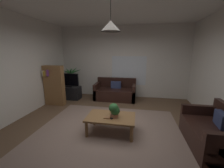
# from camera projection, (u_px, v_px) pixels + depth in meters

# --- Properties ---
(floor) EXTENTS (5.21, 5.38, 0.02)m
(floor) POSITION_uv_depth(u_px,v_px,m) (110.00, 128.00, 3.58)
(floor) COLOR brown
(floor) RESTS_ON ground
(rug) EXTENTS (3.39, 2.96, 0.01)m
(rug) POSITION_uv_depth(u_px,v_px,m) (108.00, 131.00, 3.38)
(rug) COLOR gray
(rug) RESTS_ON ground
(wall_back) EXTENTS (5.33, 0.06, 2.88)m
(wall_back) POSITION_uv_depth(u_px,v_px,m) (123.00, 62.00, 5.87)
(wall_back) COLOR silver
(wall_back) RESTS_ON ground
(wall_left) EXTENTS (0.06, 5.38, 2.88)m
(wall_left) POSITION_uv_depth(u_px,v_px,m) (11.00, 68.00, 3.72)
(wall_left) COLOR silver
(wall_left) RESTS_ON ground
(ceiling) EXTENTS (5.21, 5.38, 0.02)m
(ceiling) POSITION_uv_depth(u_px,v_px,m) (109.00, 0.00, 2.95)
(ceiling) COLOR white
(window_pane) EXTENTS (1.40, 0.01, 1.17)m
(window_pane) POSITION_uv_depth(u_px,v_px,m) (129.00, 71.00, 5.87)
(window_pane) COLOR white
(couch_under_window) EXTENTS (1.59, 0.81, 0.82)m
(couch_under_window) POSITION_uv_depth(u_px,v_px,m) (115.00, 92.00, 5.69)
(couch_under_window) COLOR black
(couch_under_window) RESTS_ON ground
(couch_right_side) EXTENTS (0.81, 1.34, 0.82)m
(couch_right_side) POSITION_uv_depth(u_px,v_px,m) (213.00, 134.00, 2.79)
(couch_right_side) COLOR black
(couch_right_side) RESTS_ON ground
(coffee_table) EXTENTS (1.10, 0.69, 0.40)m
(coffee_table) POSITION_uv_depth(u_px,v_px,m) (111.00, 119.00, 3.29)
(coffee_table) COLOR olive
(coffee_table) RESTS_ON ground
(book_on_table_0) EXTENTS (0.16, 0.13, 0.02)m
(book_on_table_0) POSITION_uv_depth(u_px,v_px,m) (107.00, 117.00, 3.20)
(book_on_table_0) COLOR #99663F
(book_on_table_0) RESTS_ON coffee_table
(remote_on_table_0) EXTENTS (0.17, 0.08, 0.02)m
(remote_on_table_0) POSITION_uv_depth(u_px,v_px,m) (115.00, 114.00, 3.34)
(remote_on_table_0) COLOR black
(remote_on_table_0) RESTS_ON coffee_table
(remote_on_table_1) EXTENTS (0.15, 0.15, 0.02)m
(remote_on_table_1) POSITION_uv_depth(u_px,v_px,m) (114.00, 118.00, 3.18)
(remote_on_table_1) COLOR black
(remote_on_table_1) RESTS_ON coffee_table
(potted_plant_on_table) EXTENTS (0.25, 0.23, 0.33)m
(potted_plant_on_table) POSITION_uv_depth(u_px,v_px,m) (114.00, 110.00, 3.20)
(potted_plant_on_table) COLOR #B77051
(potted_plant_on_table) RESTS_ON coffee_table
(tv_stand) EXTENTS (0.90, 0.44, 0.50)m
(tv_stand) POSITION_uv_depth(u_px,v_px,m) (69.00, 93.00, 5.75)
(tv_stand) COLOR black
(tv_stand) RESTS_ON ground
(tv) EXTENTS (0.86, 0.16, 0.53)m
(tv) POSITION_uv_depth(u_px,v_px,m) (68.00, 80.00, 5.61)
(tv) COLOR black
(tv) RESTS_ON tv_stand
(potted_palm_corner) EXTENTS (0.84, 0.80, 1.25)m
(potted_palm_corner) POSITION_uv_depth(u_px,v_px,m) (71.00, 82.00, 6.18)
(potted_palm_corner) COLOR #B77051
(potted_palm_corner) RESTS_ON ground
(bookshelf_corner) EXTENTS (0.70, 0.31, 1.40)m
(bookshelf_corner) POSITION_uv_depth(u_px,v_px,m) (54.00, 85.00, 5.00)
(bookshelf_corner) COLOR olive
(bookshelf_corner) RESTS_ON ground
(pendant_lamp) EXTENTS (0.40, 0.40, 0.63)m
(pendant_lamp) POSITION_uv_depth(u_px,v_px,m) (111.00, 26.00, 2.85)
(pendant_lamp) COLOR black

